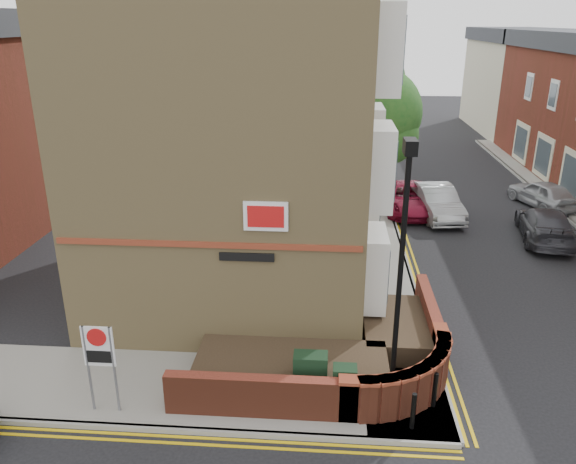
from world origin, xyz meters
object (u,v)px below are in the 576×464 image
at_px(lamppost, 400,281).
at_px(zone_sign, 99,353).
at_px(utility_cabinet_large, 310,376).
at_px(silver_car_near, 436,202).

distance_m(lamppost, zone_sign, 6.85).
relative_size(lamppost, zone_sign, 2.86).
distance_m(utility_cabinet_large, zone_sign, 4.86).
bearing_deg(utility_cabinet_large, silver_car_near, 69.22).
height_order(utility_cabinet_large, silver_car_near, silver_car_near).
bearing_deg(zone_sign, utility_cabinet_large, 9.69).
bearing_deg(silver_car_near, lamppost, -111.12).
bearing_deg(zone_sign, silver_car_near, 55.90).
relative_size(lamppost, silver_car_near, 1.42).
distance_m(zone_sign, silver_car_near, 17.86).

